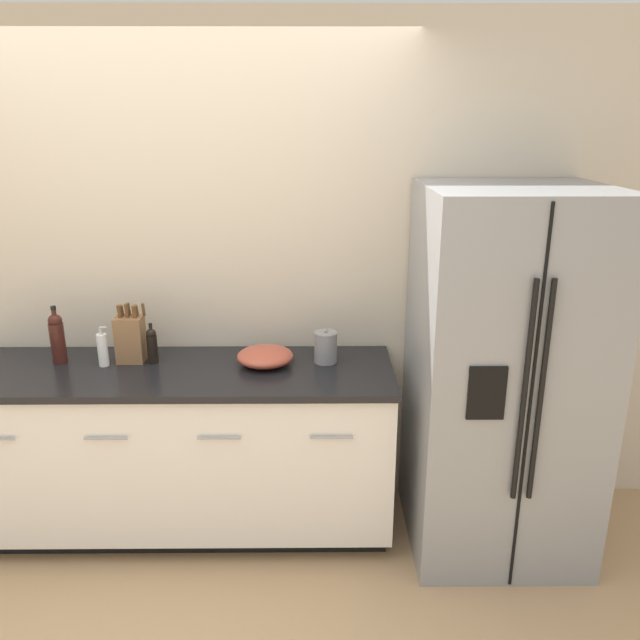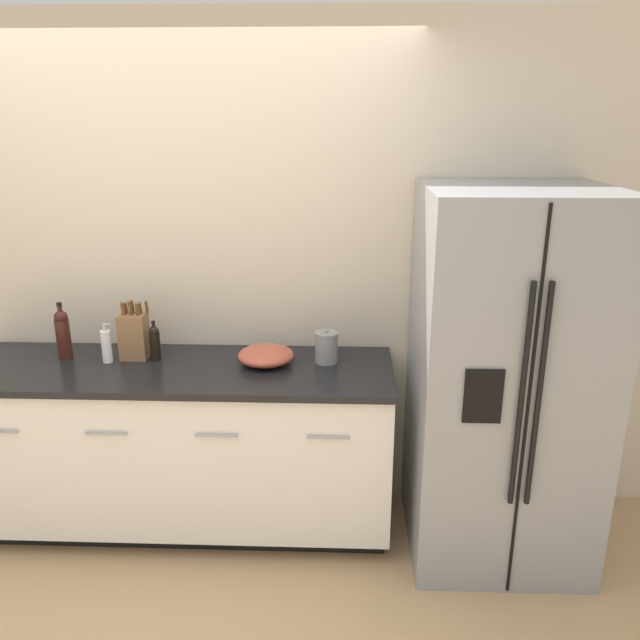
{
  "view_description": "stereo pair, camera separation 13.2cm",
  "coord_description": "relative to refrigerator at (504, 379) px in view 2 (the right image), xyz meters",
  "views": [
    {
      "loc": [
        0.74,
        -2.21,
        2.09
      ],
      "look_at": [
        0.77,
        0.66,
        1.16
      ],
      "focal_mm": 35.0,
      "sensor_mm": 36.0,
      "label": 1
    },
    {
      "loc": [
        0.87,
        -2.21,
        2.09
      ],
      "look_at": [
        0.77,
        0.66,
        1.16
      ],
      "focal_mm": 35.0,
      "sensor_mm": 36.0,
      "label": 2
    }
  ],
  "objects": [
    {
      "name": "steel_canister",
      "position": [
        -0.85,
        0.17,
        0.09
      ],
      "size": [
        0.12,
        0.12,
        0.18
      ],
      "color": "gray",
      "rests_on": "counter_unit"
    },
    {
      "name": "wall_back",
      "position": [
        -1.65,
        0.43,
        0.4
      ],
      "size": [
        10.0,
        0.05,
        2.6
      ],
      "color": "beige",
      "rests_on": "ground_plane"
    },
    {
      "name": "knife_block",
      "position": [
        -1.84,
        0.19,
        0.13
      ],
      "size": [
        0.15,
        0.11,
        0.31
      ],
      "color": "olive",
      "rests_on": "counter_unit"
    },
    {
      "name": "counter_unit",
      "position": [
        -1.61,
        0.09,
        -0.44
      ],
      "size": [
        2.17,
        0.64,
        0.91
      ],
      "color": "black",
      "rests_on": "ground_plane"
    },
    {
      "name": "soap_dispenser",
      "position": [
        -1.96,
        0.13,
        0.09
      ],
      "size": [
        0.06,
        0.05,
        0.21
      ],
      "color": "white",
      "rests_on": "counter_unit"
    },
    {
      "name": "wine_bottle",
      "position": [
        -2.2,
        0.17,
        0.14
      ],
      "size": [
        0.07,
        0.07,
        0.3
      ],
      "color": "#3D1914",
      "rests_on": "counter_unit"
    },
    {
      "name": "mixing_bowl",
      "position": [
        -1.16,
        0.13,
        0.05
      ],
      "size": [
        0.28,
        0.28,
        0.09
      ],
      "color": "#B24C38",
      "rests_on": "counter_unit"
    },
    {
      "name": "refrigerator",
      "position": [
        0.0,
        0.0,
        0.0
      ],
      "size": [
        0.84,
        0.82,
        1.81
      ],
      "color": "gray",
      "rests_on": "ground_plane"
    },
    {
      "name": "oil_bottle",
      "position": [
        -1.73,
        0.17,
        0.1
      ],
      "size": [
        0.05,
        0.05,
        0.21
      ],
      "color": "black",
      "rests_on": "counter_unit"
    },
    {
      "name": "ground_plane",
      "position": [
        -1.65,
        -0.57,
        -0.9
      ],
      "size": [
        14.0,
        14.0,
        0.0
      ],
      "primitive_type": "plane",
      "color": "tan"
    }
  ]
}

